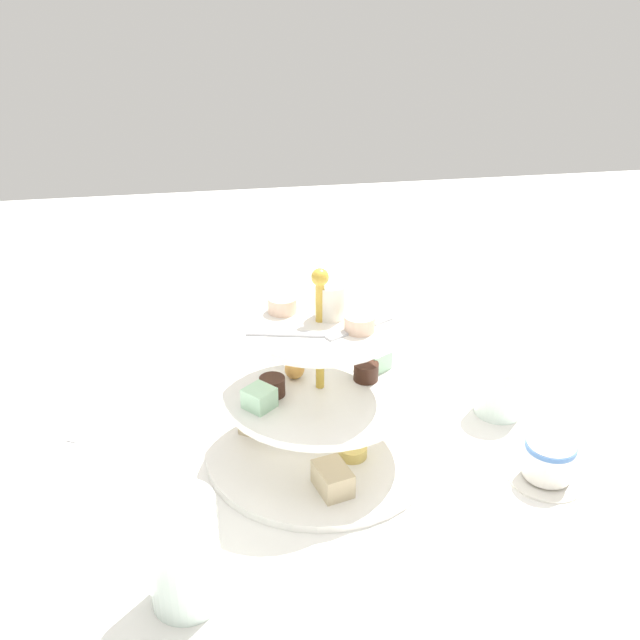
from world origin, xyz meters
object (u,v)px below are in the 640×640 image
teacup_with_saucer (548,462)px  butter_knife_left (109,406)px  water_glass_mid_back (352,330)px  tiered_serving_stand (320,403)px  water_glass_short_left (500,388)px  water_glass_tall_right (183,552)px  butter_knife_right (507,624)px

teacup_with_saucer → butter_knife_left: bearing=154.7°
teacup_with_saucer → butter_knife_left: 0.58m
water_glass_mid_back → tiered_serving_stand: bearing=-112.0°
tiered_serving_stand → water_glass_short_left: 0.26m
teacup_with_saucer → water_glass_mid_back: water_glass_mid_back is taller
butter_knife_left → water_glass_mid_back: 0.36m
water_glass_tall_right → butter_knife_left: size_ratio=0.69×
tiered_serving_stand → butter_knife_left: 0.32m
butter_knife_right → water_glass_mid_back: (-0.04, 0.50, 0.05)m
teacup_with_saucer → butter_knife_right: 0.23m
tiered_serving_stand → water_glass_tall_right: tiered_serving_stand is taller
water_glass_short_left → teacup_with_saucer: water_glass_short_left is taller
teacup_with_saucer → tiered_serving_stand: bearing=159.5°
water_glass_tall_right → teacup_with_saucer: water_glass_tall_right is taller
water_glass_short_left → water_glass_mid_back: bearing=134.7°
tiered_serving_stand → teacup_with_saucer: bearing=-20.5°
teacup_with_saucer → water_glass_mid_back: (-0.17, 0.31, 0.03)m
water_glass_short_left → butter_knife_right: (-0.13, -0.33, -0.04)m
tiered_serving_stand → teacup_with_saucer: size_ratio=3.12×
water_glass_tall_right → water_glass_mid_back: (0.25, 0.41, -0.00)m
water_glass_tall_right → butter_knife_right: (0.29, -0.08, -0.06)m
water_glass_short_left → water_glass_mid_back: (-0.17, 0.17, 0.02)m
water_glass_tall_right → butter_knife_left: (-0.10, 0.35, -0.06)m
water_glass_short_left → teacup_with_saucer: size_ratio=0.83×
butter_knife_left → teacup_with_saucer: bearing=93.4°
tiered_serving_stand → water_glass_tall_right: bearing=-129.4°
tiered_serving_stand → butter_knife_left: (-0.27, 0.15, -0.07)m
water_glass_mid_back → butter_knife_right: bearing=-85.8°
water_glass_mid_back → water_glass_short_left: bearing=-45.3°
water_glass_tall_right → water_glass_mid_back: 0.48m
teacup_with_saucer → water_glass_mid_back: size_ratio=0.82×
butter_knife_left → water_glass_short_left: bearing=107.3°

